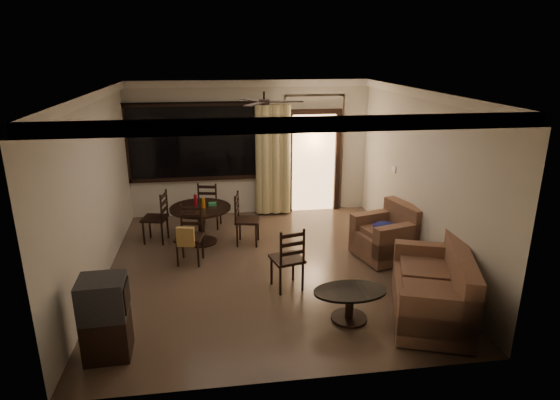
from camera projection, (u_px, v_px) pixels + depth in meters
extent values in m
plane|color=#7F6651|center=(266.00, 267.00, 7.60)|extent=(5.50, 5.50, 0.00)
plane|color=beige|center=(250.00, 149.00, 9.76)|extent=(5.00, 0.00, 5.00)
plane|color=beige|center=(296.00, 261.00, 4.58)|extent=(5.00, 0.00, 5.00)
plane|color=beige|center=(95.00, 191.00, 6.83)|extent=(0.00, 5.50, 5.50)
plane|color=beige|center=(419.00, 179.00, 7.50)|extent=(0.00, 5.50, 5.50)
plane|color=white|center=(264.00, 91.00, 6.74)|extent=(5.50, 5.50, 0.00)
cube|color=black|center=(196.00, 142.00, 9.53)|extent=(2.70, 0.04, 1.45)
cylinder|color=black|center=(199.00, 102.00, 9.21)|extent=(3.20, 0.03, 0.03)
cube|color=#FFC684|center=(314.00, 163.00, 10.01)|extent=(0.91, 0.03, 2.08)
cube|color=white|center=(394.00, 169.00, 8.52)|extent=(0.02, 0.18, 0.12)
cylinder|color=black|center=(264.00, 96.00, 6.76)|extent=(0.03, 0.03, 0.12)
cylinder|color=black|center=(264.00, 102.00, 6.78)|extent=(0.16, 0.16, 0.08)
cylinder|color=black|center=(200.00, 208.00, 8.39)|extent=(1.09, 1.09, 0.04)
cylinder|color=black|center=(201.00, 225.00, 8.49)|extent=(0.11, 0.11, 0.64)
cylinder|color=black|center=(202.00, 241.00, 8.59)|extent=(0.55, 0.55, 0.03)
cylinder|color=maroon|center=(196.00, 200.00, 8.39)|extent=(0.06, 0.06, 0.22)
cylinder|color=#B26A13|center=(203.00, 203.00, 8.30)|extent=(0.06, 0.06, 0.18)
cube|color=#278348|center=(212.00, 204.00, 8.46)|extent=(0.14, 0.10, 0.05)
cube|color=black|center=(155.00, 218.00, 8.50)|extent=(0.50, 0.50, 0.04)
cube|color=black|center=(248.00, 220.00, 8.40)|extent=(0.50, 0.50, 0.04)
cube|color=black|center=(189.00, 237.00, 7.64)|extent=(0.50, 0.50, 0.04)
cube|color=tan|center=(186.00, 237.00, 7.39)|extent=(0.29, 0.13, 0.32)
cube|color=black|center=(210.00, 205.00, 9.21)|extent=(0.50, 0.50, 0.04)
cube|color=black|center=(108.00, 335.00, 5.35)|extent=(0.52, 0.48, 0.52)
cube|color=black|center=(103.00, 298.00, 5.20)|extent=(0.52, 0.48, 0.46)
cube|color=black|center=(127.00, 295.00, 5.24)|extent=(0.04, 0.37, 0.31)
cube|color=#4B2F23|center=(430.00, 299.00, 6.17)|extent=(1.42, 1.90, 0.42)
cube|color=#4B2F23|center=(460.00, 278.00, 6.00)|extent=(0.77, 1.67, 0.69)
cube|color=#4B2F23|center=(438.00, 316.00, 5.40)|extent=(0.91, 0.48, 0.53)
cube|color=#4B2F23|center=(426.00, 261.00, 6.81)|extent=(0.91, 0.48, 0.53)
cube|color=#4B2F23|center=(427.00, 282.00, 6.10)|extent=(1.09, 1.61, 0.13)
cube|color=#4B2F23|center=(385.00, 244.00, 7.91)|extent=(1.09, 1.09, 0.42)
cube|color=#4B2F23|center=(403.00, 223.00, 7.93)|extent=(0.43, 0.91, 0.68)
cube|color=#4B2F23|center=(399.00, 240.00, 7.54)|extent=(0.91, 0.41, 0.52)
cube|color=#4B2F23|center=(374.00, 226.00, 8.15)|extent=(0.91, 0.41, 0.52)
cube|color=#4B2F23|center=(383.00, 232.00, 7.82)|extent=(0.78, 0.82, 0.13)
ellipsoid|color=navy|center=(384.00, 225.00, 7.78)|extent=(0.38, 0.31, 0.11)
ellipsoid|color=black|center=(350.00, 291.00, 6.02)|extent=(0.96, 0.58, 0.03)
cylinder|color=black|center=(350.00, 305.00, 6.08)|extent=(0.11, 0.11, 0.39)
cylinder|color=black|center=(349.00, 318.00, 6.14)|extent=(0.47, 0.47, 0.03)
cube|color=black|center=(287.00, 259.00, 6.82)|extent=(0.53, 0.53, 0.04)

